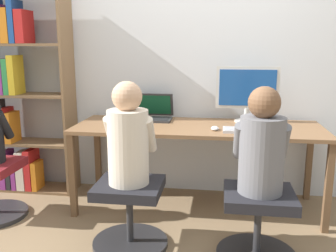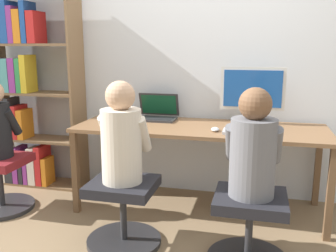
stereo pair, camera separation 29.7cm
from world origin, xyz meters
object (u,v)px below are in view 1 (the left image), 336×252
Objects in this scene: desktop_monitor at (247,92)px; person_at_monitor at (262,146)px; office_chair_right at (130,212)px; laptop at (151,114)px; keyboard at (248,130)px; office_chair_left at (258,223)px; bookshelf at (12,97)px; person_at_laptop at (128,138)px.

person_at_monitor is (0.04, -0.96, -0.22)m from desktop_monitor.
office_chair_right is 1.02m from person_at_monitor.
keyboard is at bearing -24.37° from laptop.
office_chair_left and office_chair_right have the same top height.
laptop is at bearing 1.37° from bookshelf.
desktop_monitor reaches higher than laptop.
person_at_monitor is 2.40m from bookshelf.
keyboard is 0.74× the size of office_chair_right.
bookshelf is (-2.17, -0.04, -0.08)m from desktop_monitor.
office_chair_left is (0.04, -0.58, -0.49)m from keyboard.
person_at_monitor reaches higher than keyboard.
person_at_laptop reaches higher than office_chair_left.
office_chair_left is at bearing -87.76° from desktop_monitor.
desktop_monitor is 1.01× the size of office_chair_left.
desktop_monitor is 1.26m from person_at_laptop.
desktop_monitor reaches higher than person_at_monitor.
office_chair_right is 1.74m from bookshelf.
keyboard is at bearing 33.06° from person_at_laptop.
person_at_laptop is (-0.87, 0.04, 0.01)m from person_at_monitor.
office_chair_left is at bearing -85.72° from keyboard.
person_at_monitor is (0.88, -0.96, -0.01)m from laptop.
person_at_laptop is at bearing -131.99° from desktop_monitor.
person_at_monitor is at bearing -87.75° from desktop_monitor.
keyboard reaches higher than office_chair_left.
desktop_monitor reaches higher than keyboard.
office_chair_left is 2.49m from bookshelf.
person_at_laptop is 1.61m from bookshelf.
laptop is 1.41m from office_chair_left.
bookshelf is at bearing 146.33° from office_chair_right.
office_chair_right is at bearing -146.70° from keyboard.
person_at_monitor is 0.98× the size of person_at_laptop.
desktop_monitor reaches higher than office_chair_left.
person_at_monitor reaches higher than office_chair_left.
bookshelf is (-2.21, 0.93, 0.14)m from person_at_monitor.
laptop is 1.06m from office_chair_right.
keyboard reaches higher than office_chair_right.
bookshelf is at bearing 170.86° from keyboard.
keyboard is 0.56× the size of person_at_laptop.
laptop is 0.55× the size of person_at_monitor.
office_chair_left is 0.87m from office_chair_right.
keyboard is 0.58× the size of person_at_monitor.
laptop is 0.70× the size of office_chair_right.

